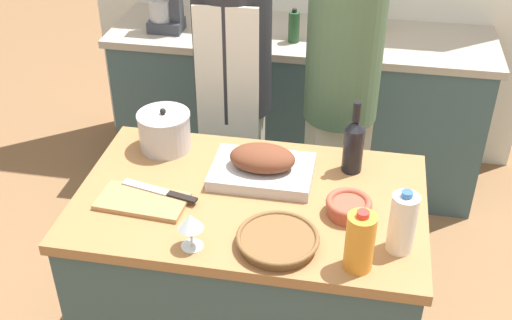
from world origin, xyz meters
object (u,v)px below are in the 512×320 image
knife_chef (162,192)px  condiment_bottle_short (383,16)px  person_cook_aproned (233,85)px  person_cook_guest (341,90)px  roasting_pan (262,166)px  wine_bottle_green (354,144)px  wicker_basket (278,240)px  juice_jug (360,242)px  condiment_bottle_tall (294,27)px  mixing_bowl (349,206)px  wine_glass_left (190,223)px  stand_mixer (165,5)px  stock_pot (165,131)px  cutting_board (142,201)px  milk_jug (402,223)px

knife_chef → condiment_bottle_short: condiment_bottle_short is taller
person_cook_aproned → person_cook_guest: bearing=-9.4°
roasting_pan → wine_bottle_green: wine_bottle_green is taller
wicker_basket → condiment_bottle_short: size_ratio=1.49×
person_cook_aproned → juice_jug: bearing=-64.2°
condiment_bottle_tall → condiment_bottle_short: condiment_bottle_short is taller
mixing_bowl → condiment_bottle_short: 1.61m
roasting_pan → knife_chef: bearing=-150.7°
person_cook_aproned → mixing_bowl: bearing=-59.3°
wicker_basket → wine_glass_left: size_ratio=2.09×
wicker_basket → stand_mixer: size_ratio=0.78×
mixing_bowl → wine_glass_left: wine_glass_left is taller
wine_bottle_green → condiment_bottle_tall: wine_bottle_green is taller
person_cook_aproned → roasting_pan: bearing=-73.2°
knife_chef → wine_glass_left: bearing=-54.0°
stock_pot → juice_jug: 0.95m
cutting_board → person_cook_aproned: 0.92m
stand_mixer → condiment_bottle_tall: stand_mixer is taller
knife_chef → milk_jug: bearing=-8.8°
juice_jug → wine_bottle_green: wine_bottle_green is taller
cutting_board → person_cook_aproned: (0.13, 0.91, 0.01)m
person_cook_guest → knife_chef: bearing=-147.1°
mixing_bowl → person_cook_guest: person_cook_guest is taller
juice_jug → condiment_bottle_tall: bearing=104.5°
milk_jug → stand_mixer: 1.97m
wicker_basket → milk_jug: (0.38, 0.06, 0.08)m
cutting_board → wine_bottle_green: bearing=25.9°
juice_jug → person_cook_aproned: (-0.63, 1.09, -0.08)m
wine_bottle_green → cutting_board: bearing=-154.1°
roasting_pan → stock_pot: 0.43m
wine_bottle_green → knife_chef: wine_bottle_green is taller
roasting_pan → person_cook_guest: (0.24, 0.63, 0.02)m
wine_bottle_green → condiment_bottle_short: bearing=86.6°
roasting_pan → wicker_basket: size_ratio=1.38×
wicker_basket → knife_chef: bearing=157.4°
roasting_pan → person_cook_aproned: size_ratio=0.23×
juice_jug → condiment_bottle_tall: 1.67m
mixing_bowl → condiment_bottle_short: condiment_bottle_short is taller
milk_jug → person_cook_aproned: bearing=127.4°
stand_mixer → stock_pot: bearing=-73.2°
stock_pot → wine_glass_left: bearing=-65.0°
knife_chef → condiment_bottle_short: size_ratio=1.63×
knife_chef → stock_pot: bearing=105.0°
condiment_bottle_tall → person_cook_guest: size_ratio=0.11×
cutting_board → stock_pot: (-0.03, 0.36, 0.07)m
condiment_bottle_tall → wine_bottle_green: bearing=-71.4°
stand_mixer → condiment_bottle_tall: 0.70m
stock_pot → wine_glass_left: size_ratio=1.61×
juice_jug → wine_glass_left: bearing=-179.5°
milk_jug → knife_chef: size_ratio=0.76×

